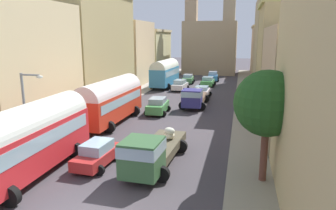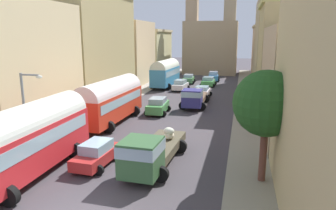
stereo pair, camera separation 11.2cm
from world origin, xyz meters
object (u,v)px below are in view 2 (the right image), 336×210
at_px(car_4, 158,106).
at_px(pedestrian_1, 249,100).
at_px(car_2, 213,76).
at_px(pedestrian_2, 242,101).
at_px(parked_bus_1, 110,99).
at_px(car_3, 97,154).
at_px(streetlamp_near, 27,108).
at_px(car_6, 189,79).
at_px(cargo_truck_1, 194,97).
at_px(car_5, 180,85).
at_px(car_0, 202,92).
at_px(parked_bus_0, 27,137).
at_px(parked_bus_2, 165,72).
at_px(cargo_truck_0, 150,151).
at_px(pedestrian_0, 255,109).
at_px(car_1, 208,82).

relative_size(car_4, pedestrian_1, 2.15).
height_order(car_2, pedestrian_2, pedestrian_2).
distance_m(parked_bus_1, car_3, 9.78).
relative_size(car_4, pedestrian_2, 2.11).
height_order(car_2, streetlamp_near, streetlamp_near).
relative_size(car_4, car_6, 1.01).
bearing_deg(cargo_truck_1, car_5, 109.01).
relative_size(car_0, car_2, 1.00).
xyz_separation_m(parked_bus_0, streetlamp_near, (-1.58, 2.29, 1.06)).
relative_size(parked_bus_2, cargo_truck_0, 1.09).
xyz_separation_m(car_4, streetlamp_near, (-4.74, -13.39, 2.52)).
bearing_deg(cargo_truck_0, pedestrian_1, 71.63).
bearing_deg(car_6, car_3, -89.47).
distance_m(car_0, car_4, 10.19).
bearing_deg(car_3, car_0, 81.62).
relative_size(parked_bus_0, car_3, 2.51).
xyz_separation_m(cargo_truck_0, cargo_truck_1, (-0.04, 17.09, -0.03)).
bearing_deg(car_6, parked_bus_2, -120.47).
bearing_deg(pedestrian_0, streetlamp_near, -135.99).
relative_size(car_2, car_5, 0.98).
bearing_deg(parked_bus_2, car_5, -40.31).
xyz_separation_m(parked_bus_0, car_2, (6.47, 40.64, -1.44)).
relative_size(car_6, pedestrian_1, 2.14).
bearing_deg(car_2, car_0, -90.21).
bearing_deg(cargo_truck_0, parked_bus_1, 125.12).
height_order(parked_bus_0, streetlamp_near, streetlamp_near).
height_order(car_2, car_3, car_2).
xyz_separation_m(parked_bus_1, streetlamp_near, (-1.53, -9.10, 1.14)).
bearing_deg(cargo_truck_0, car_6, 96.06).
height_order(car_0, car_1, car_1).
height_order(parked_bus_0, car_3, parked_bus_0).
bearing_deg(car_5, car_2, 70.90).
bearing_deg(cargo_truck_0, car_0, 89.88).
height_order(car_0, streetlamp_near, streetlamp_near).
relative_size(cargo_truck_0, streetlamp_near, 1.38).
bearing_deg(car_3, car_6, 90.53).
distance_m(parked_bus_0, car_0, 26.17).
xyz_separation_m(car_0, streetlamp_near, (-8.00, -23.04, 2.59)).
bearing_deg(cargo_truck_1, pedestrian_0, -27.79).
xyz_separation_m(car_3, streetlamp_near, (-4.59, 0.08, 2.58)).
bearing_deg(streetlamp_near, car_4, 70.49).
xyz_separation_m(car_5, car_6, (-0.03, 7.13, -0.01)).
xyz_separation_m(car_2, pedestrian_2, (5.03, -21.86, 0.21)).
bearing_deg(car_1, car_0, -88.77).
relative_size(parked_bus_2, pedestrian_1, 4.61).
relative_size(cargo_truck_1, car_6, 1.83).
relative_size(car_1, pedestrian_0, 2.17).
height_order(cargo_truck_0, car_0, cargo_truck_0).
height_order(car_0, car_2, car_2).
bearing_deg(parked_bus_1, car_2, 77.43).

